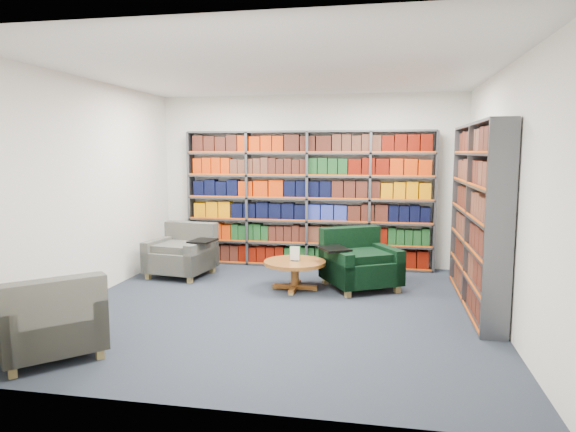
% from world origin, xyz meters
% --- Properties ---
extents(room_shell, '(5.02, 5.02, 2.82)m').
position_xyz_m(room_shell, '(0.00, 0.00, 1.40)').
color(room_shell, black).
rests_on(room_shell, ground).
extents(bookshelf_back, '(4.00, 0.28, 2.20)m').
position_xyz_m(bookshelf_back, '(0.00, 2.34, 1.10)').
color(bookshelf_back, '#47494F').
rests_on(bookshelf_back, ground).
extents(bookshelf_right, '(0.28, 2.50, 2.20)m').
position_xyz_m(bookshelf_right, '(2.34, 0.60, 1.10)').
color(bookshelf_right, '#47494F').
rests_on(bookshelf_right, ground).
extents(chair_teal_left, '(1.07, 0.97, 0.78)m').
position_xyz_m(chair_teal_left, '(-1.79, 1.41, 0.31)').
color(chair_teal_left, '#0A1C32').
rests_on(chair_teal_left, ground).
extents(chair_green_right, '(1.21, 1.21, 0.81)m').
position_xyz_m(chair_green_right, '(0.88, 1.18, 0.33)').
color(chair_green_right, black).
rests_on(chair_green_right, ground).
extents(chair_teal_front, '(1.22, 1.22, 0.79)m').
position_xyz_m(chair_teal_front, '(-1.74, -1.86, 0.32)').
color(chair_teal_front, '#0A1C32').
rests_on(chair_teal_front, ground).
extents(coffee_table, '(0.85, 0.85, 0.59)m').
position_xyz_m(coffee_table, '(0.04, 0.87, 0.32)').
color(coffee_table, olive).
rests_on(coffee_table, ground).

